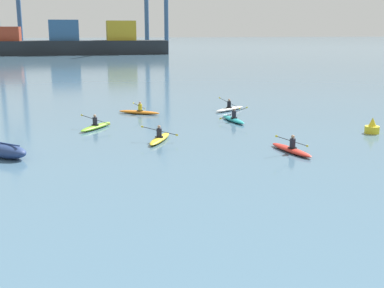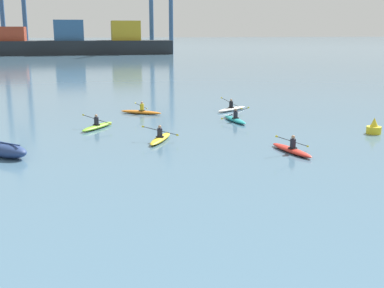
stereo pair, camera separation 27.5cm
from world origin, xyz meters
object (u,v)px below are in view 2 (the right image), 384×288
at_px(capsized_dinghy, 7,151).
at_px(kayak_yellow, 160,138).
at_px(channel_buoy, 374,128).
at_px(kayak_lime, 97,126).
at_px(kayak_red, 292,149).
at_px(container_barge, 71,43).
at_px(kayak_orange, 141,112).
at_px(kayak_white, 232,108).
at_px(kayak_teal, 235,119).

bearing_deg(capsized_dinghy, kayak_yellow, 15.06).
relative_size(capsized_dinghy, channel_buoy, 2.64).
bearing_deg(kayak_lime, channel_buoy, -17.34).
relative_size(kayak_red, kayak_lime, 1.10).
bearing_deg(channel_buoy, kayak_red, -152.75).
distance_m(container_barge, kayak_lime, 101.32).
xyz_separation_m(kayak_lime, kayak_orange, (3.42, 5.24, 0.00)).
bearing_deg(kayak_orange, container_barge, 94.26).
distance_m(kayak_red, kayak_white, 14.08).
bearing_deg(kayak_white, channel_buoy, -59.97).
bearing_deg(capsized_dinghy, kayak_orange, 56.08).
distance_m(kayak_yellow, kayak_teal, 7.94).
relative_size(container_barge, kayak_lime, 16.55).
relative_size(kayak_orange, kayak_yellow, 0.96).
height_order(container_barge, kayak_teal, container_barge).
bearing_deg(kayak_teal, kayak_orange, 142.58).
height_order(kayak_red, kayak_lime, kayak_red).
bearing_deg(container_barge, kayak_lime, -87.89).
height_order(kayak_white, kayak_teal, kayak_teal).
height_order(container_barge, kayak_orange, container_barge).
bearing_deg(kayak_white, container_barge, 98.53).
relative_size(container_barge, kayak_white, 16.75).
relative_size(capsized_dinghy, kayak_white, 0.85).
bearing_deg(kayak_yellow, kayak_white, 53.89).
xyz_separation_m(capsized_dinghy, kayak_orange, (8.06, 11.99, -0.18)).
xyz_separation_m(capsized_dinghy, kayak_white, (15.29, 12.02, -0.18)).
xyz_separation_m(container_barge, kayak_teal, (13.24, -100.64, -2.70)).
bearing_deg(kayak_white, kayak_red, -93.47).
relative_size(kayak_red, kayak_white, 1.11).
bearing_deg(kayak_teal, channel_buoy, -38.84).
height_order(kayak_lime, kayak_orange, kayak_orange).
distance_m(capsized_dinghy, kayak_teal, 15.93).
relative_size(capsized_dinghy, kayak_yellow, 0.79).
xyz_separation_m(container_barge, channel_buoy, (20.45, -106.44, -2.51)).
height_order(kayak_lime, kayak_yellow, same).
bearing_deg(kayak_teal, kayak_white, 76.38).
height_order(kayak_red, kayak_teal, kayak_red).
relative_size(channel_buoy, kayak_red, 0.29).
relative_size(capsized_dinghy, kayak_orange, 0.83).
distance_m(kayak_red, kayak_yellow, 7.60).
distance_m(channel_buoy, kayak_orange, 16.92).
bearing_deg(kayak_red, kayak_teal, 91.74).
height_order(kayak_orange, kayak_teal, kayak_orange).
xyz_separation_m(kayak_lime, kayak_white, (10.65, 5.27, 0.00)).
xyz_separation_m(capsized_dinghy, kayak_yellow, (8.11, 2.18, -0.18)).
bearing_deg(channel_buoy, kayak_teal, 141.16).
xyz_separation_m(kayak_orange, kayak_teal, (6.09, -4.66, -0.00)).
bearing_deg(container_barge, kayak_teal, -82.50).
distance_m(channel_buoy, kayak_white, 12.12).
distance_m(kayak_lime, kayak_yellow, 5.74).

